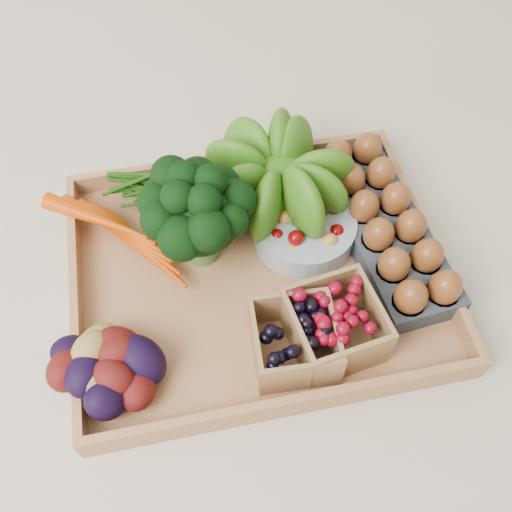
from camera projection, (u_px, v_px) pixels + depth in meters
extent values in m
plane|color=beige|center=(256.00, 277.00, 0.89)|extent=(4.00, 4.00, 0.00)
cube|color=#AD7748|center=(256.00, 275.00, 0.88)|extent=(0.55, 0.45, 0.01)
sphere|color=#265A0E|center=(278.00, 171.00, 0.88)|extent=(0.16, 0.16, 0.16)
cylinder|color=#8C9EA5|center=(304.00, 229.00, 0.90)|extent=(0.16, 0.16, 0.04)
cube|color=#333840|center=(383.00, 230.00, 0.90)|extent=(0.15, 0.34, 0.04)
cube|color=black|center=(294.00, 341.00, 0.77)|extent=(0.12, 0.12, 0.08)
cube|color=#650414|center=(334.00, 325.00, 0.78)|extent=(0.14, 0.14, 0.08)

